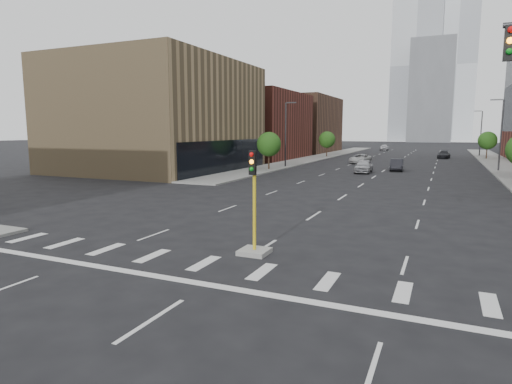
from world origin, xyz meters
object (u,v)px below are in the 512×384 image
Objects in this scene: car_near_left at (364,166)px; car_far_left at (360,159)px; car_mid_right at (397,165)px; car_distant at (384,147)px; car_deep_right at (444,155)px; median_traffic_signal at (254,232)px.

car_near_left reaches higher than car_far_left.
car_mid_right is 56.89m from car_distant.
car_deep_right is 30.87m from car_distant.
car_mid_right is 29.33m from car_deep_right.
car_far_left is at bearing -87.06° from car_distant.
car_near_left is at bearing -99.84° from car_deep_right.
car_mid_right reaches higher than car_far_left.
car_mid_right is at bearing -95.69° from car_deep_right.
car_near_left is 5.80m from car_mid_right.
median_traffic_signal is at bearing -85.51° from car_distant.
median_traffic_signal is 37.59m from car_near_left.
car_far_left is 45.77m from car_distant.
median_traffic_signal is 42.24m from car_mid_right.
median_traffic_signal is 0.90× the size of car_deep_right.
car_far_left is (-5.11, 52.71, -0.25)m from median_traffic_signal.
car_near_left is at bearing -84.75° from car_distant.
car_distant reaches higher than car_deep_right.
median_traffic_signal is 98.69m from car_distant.
car_near_left is 61.11m from car_distant.
car_near_left is at bearing -70.49° from car_far_left.
car_mid_right reaches higher than car_deep_right.
car_far_left is 1.07× the size of car_deep_right.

